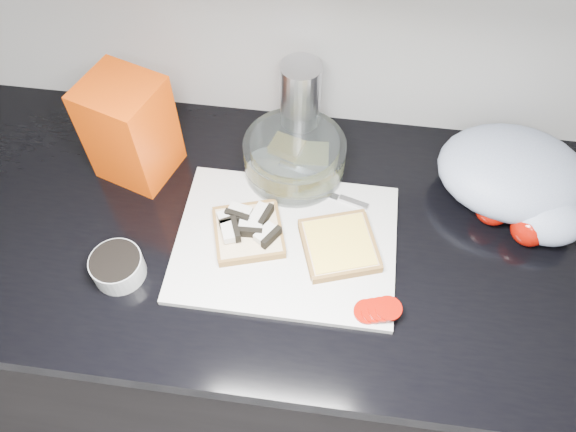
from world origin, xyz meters
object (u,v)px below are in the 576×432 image
Objects in this scene: glass_bowl at (294,159)px; steel_canister at (300,104)px; bread_bag at (130,129)px; cutting_board at (286,243)px.

steel_canister is (-0.00, 0.10, 0.05)m from glass_bowl.
bread_bag is (-0.31, -0.03, 0.07)m from glass_bowl.
steel_canister reaches higher than cutting_board.
cutting_board is at bearing -88.17° from steel_canister.
steel_canister is (0.31, 0.12, -0.01)m from bread_bag.
cutting_board is at bearing -87.71° from glass_bowl.
cutting_board is 0.18m from glass_bowl.
bread_bag reaches higher than steel_canister.
glass_bowl is at bearing 92.29° from cutting_board.
steel_canister is at bearing 90.99° from glass_bowl.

